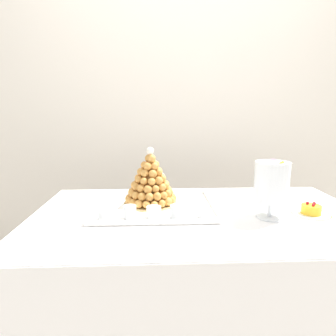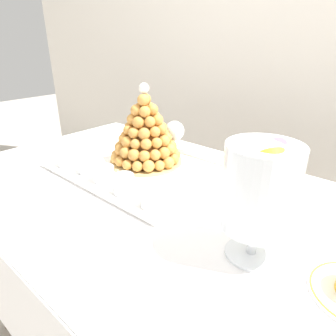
# 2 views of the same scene
# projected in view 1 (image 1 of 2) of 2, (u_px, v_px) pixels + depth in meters

# --- Properties ---
(backdrop_wall) EXTENTS (4.80, 0.10, 2.50)m
(backdrop_wall) POSITION_uv_depth(u_px,v_px,m) (181.00, 109.00, 2.20)
(backdrop_wall) COLOR silver
(backdrop_wall) RESTS_ON ground_plane
(buffet_table) EXTENTS (1.52, 0.85, 0.77)m
(buffet_table) POSITION_uv_depth(u_px,v_px,m) (200.00, 235.00, 1.31)
(buffet_table) COLOR brown
(buffet_table) RESTS_ON ground_plane
(serving_tray) EXTENTS (0.57, 0.43, 0.02)m
(serving_tray) POSITION_uv_depth(u_px,v_px,m) (154.00, 207.00, 1.35)
(serving_tray) COLOR white
(serving_tray) RESTS_ON buffet_table
(croquembouche) EXTENTS (0.26, 0.26, 0.28)m
(croquembouche) POSITION_uv_depth(u_px,v_px,m) (150.00, 182.00, 1.38)
(croquembouche) COLOR tan
(croquembouche) RESTS_ON serving_tray
(dessert_cup_left) EXTENTS (0.06, 0.06, 0.06)m
(dessert_cup_left) POSITION_uv_depth(u_px,v_px,m) (105.00, 213.00, 1.19)
(dessert_cup_left) COLOR silver
(dessert_cup_left) RESTS_ON serving_tray
(dessert_cup_mid_left) EXTENTS (0.06, 0.06, 0.05)m
(dessert_cup_mid_left) POSITION_uv_depth(u_px,v_px,m) (130.00, 212.00, 1.20)
(dessert_cup_mid_left) COLOR silver
(dessert_cup_mid_left) RESTS_ON serving_tray
(dessert_cup_centre) EXTENTS (0.06, 0.06, 0.05)m
(dessert_cup_centre) POSITION_uv_depth(u_px,v_px,m) (154.00, 213.00, 1.20)
(dessert_cup_centre) COLOR silver
(dessert_cup_centre) RESTS_ON serving_tray
(dessert_cup_mid_right) EXTENTS (0.06, 0.06, 0.06)m
(dessert_cup_mid_right) POSITION_uv_depth(u_px,v_px,m) (177.00, 212.00, 1.20)
(dessert_cup_mid_right) COLOR silver
(dessert_cup_mid_right) RESTS_ON serving_tray
(dessert_cup_right) EXTENTS (0.05, 0.05, 0.05)m
(dessert_cup_right) POSITION_uv_depth(u_px,v_px,m) (203.00, 213.00, 1.20)
(dessert_cup_right) COLOR silver
(dessert_cup_right) RESTS_ON serving_tray
(macaron_goblet) EXTENTS (0.15, 0.15, 0.26)m
(macaron_goblet) POSITION_uv_depth(u_px,v_px,m) (272.00, 182.00, 1.20)
(macaron_goblet) COLOR white
(macaron_goblet) RESTS_ON buffet_table
(fruit_tart_plate) EXTENTS (0.17, 0.17, 0.06)m
(fruit_tart_plate) POSITION_uv_depth(u_px,v_px,m) (311.00, 212.00, 1.26)
(fruit_tart_plate) COLOR white
(fruit_tart_plate) RESTS_ON buffet_table
(wine_glass) EXTENTS (0.07, 0.07, 0.15)m
(wine_glass) POSITION_uv_depth(u_px,v_px,m) (159.00, 179.00, 1.49)
(wine_glass) COLOR silver
(wine_glass) RESTS_ON buffet_table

